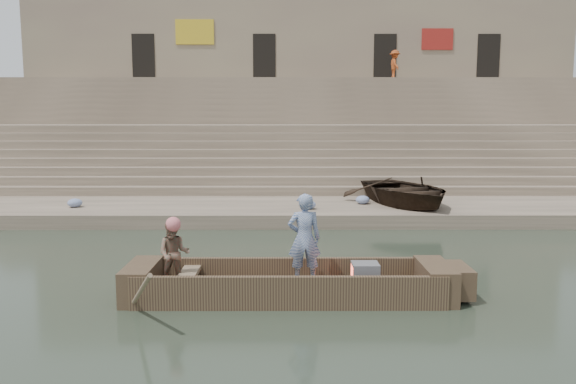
{
  "coord_description": "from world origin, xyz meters",
  "views": [
    {
      "loc": [
        -0.72,
        -9.6,
        3.12
      ],
      "look_at": [
        -0.68,
        3.45,
        1.4
      ],
      "focal_mm": 35.41,
      "sensor_mm": 36.0,
      "label": 1
    }
  ],
  "objects_px": {
    "standing_man": "(304,239)",
    "pedestrian": "(395,65)",
    "beached_rowboat": "(405,191)",
    "television": "(365,274)",
    "rowing_man": "(174,254)",
    "main_rowboat": "(289,292)"
  },
  "relations": [
    {
      "from": "television",
      "to": "standing_man",
      "type": "bearing_deg",
      "value": 170.84
    },
    {
      "from": "rowing_man",
      "to": "television",
      "type": "bearing_deg",
      "value": -2.02
    },
    {
      "from": "rowing_man",
      "to": "pedestrian",
      "type": "distance_m",
      "value": 24.56
    },
    {
      "from": "main_rowboat",
      "to": "beached_rowboat",
      "type": "relative_size",
      "value": 1.17
    },
    {
      "from": "television",
      "to": "pedestrian",
      "type": "distance_m",
      "value": 23.76
    },
    {
      "from": "standing_man",
      "to": "rowing_man",
      "type": "height_order",
      "value": "standing_man"
    },
    {
      "from": "television",
      "to": "beached_rowboat",
      "type": "xyz_separation_m",
      "value": [
        2.37,
        8.06,
        0.42
      ]
    },
    {
      "from": "beached_rowboat",
      "to": "pedestrian",
      "type": "bearing_deg",
      "value": 64.75
    },
    {
      "from": "main_rowboat",
      "to": "beached_rowboat",
      "type": "xyz_separation_m",
      "value": [
        3.69,
        8.06,
        0.73
      ]
    },
    {
      "from": "rowing_man",
      "to": "beached_rowboat",
      "type": "height_order",
      "value": "rowing_man"
    },
    {
      "from": "television",
      "to": "main_rowboat",
      "type": "bearing_deg",
      "value": -180.0
    },
    {
      "from": "beached_rowboat",
      "to": "pedestrian",
      "type": "xyz_separation_m",
      "value": [
        2.31,
        14.56,
        5.17
      ]
    },
    {
      "from": "rowing_man",
      "to": "television",
      "type": "xyz_separation_m",
      "value": [
        3.29,
        0.02,
        -0.37
      ]
    },
    {
      "from": "beached_rowboat",
      "to": "television",
      "type": "bearing_deg",
      "value": -122.61
    },
    {
      "from": "standing_man",
      "to": "beached_rowboat",
      "type": "relative_size",
      "value": 0.37
    },
    {
      "from": "television",
      "to": "beached_rowboat",
      "type": "relative_size",
      "value": 0.11
    },
    {
      "from": "rowing_man",
      "to": "standing_man",
      "type": "bearing_deg",
      "value": 2.45
    },
    {
      "from": "standing_man",
      "to": "rowing_man",
      "type": "relative_size",
      "value": 1.39
    },
    {
      "from": "main_rowboat",
      "to": "rowing_man",
      "type": "distance_m",
      "value": 2.09
    },
    {
      "from": "standing_man",
      "to": "main_rowboat",
      "type": "bearing_deg",
      "value": 26.63
    },
    {
      "from": "standing_man",
      "to": "television",
      "type": "bearing_deg",
      "value": 166.05
    },
    {
      "from": "standing_man",
      "to": "pedestrian",
      "type": "xyz_separation_m",
      "value": [
        5.72,
        22.45,
        5.0
      ]
    }
  ]
}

